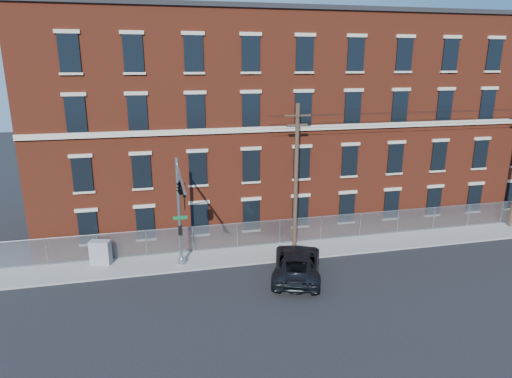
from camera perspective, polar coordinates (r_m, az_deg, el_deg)
The scene contains 8 objects.
ground at distance 26.78m, azimuth 4.49°, elevation -12.46°, with size 140.00×140.00×0.00m, color black.
sidewalk at distance 35.84m, azimuth 20.69°, elevation -5.84°, with size 65.00×3.00×0.12m, color gray.
mill_building at distance 41.42m, azimuth 14.97°, elevation 9.05°, with size 55.30×14.32×16.30m.
chain_link_fence at distance 36.52m, azimuth 19.73°, elevation -3.68°, with size 59.06×0.06×1.85m.
traffic_signal_mast at distance 25.69m, azimuth -9.61°, elevation -0.86°, with size 0.90×6.75×7.00m.
utility_pole_near at distance 30.43m, azimuth 5.14°, elevation 1.83°, with size 1.80×0.28×10.00m.
pickup_truck at distance 27.84m, azimuth 5.24°, elevation -9.39°, with size 2.78×6.04×1.68m, color black.
utility_cabinet at distance 30.65m, azimuth -19.21°, elevation -7.65°, with size 1.27×0.64×1.59m, color gray.
Camera 1 is at (-7.34, -22.42, 12.68)m, focal length 31.37 mm.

